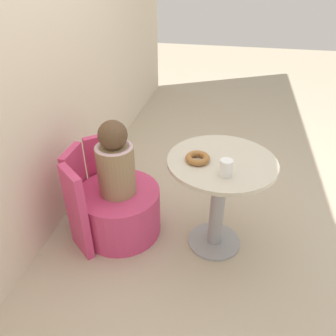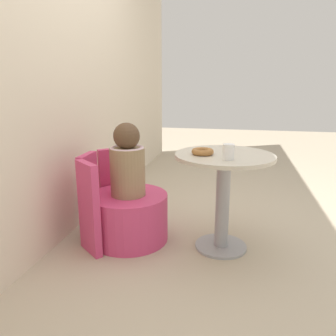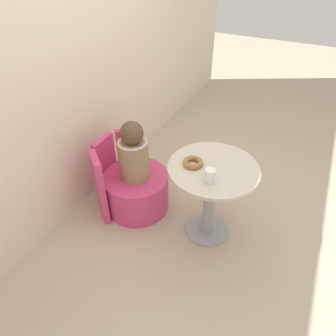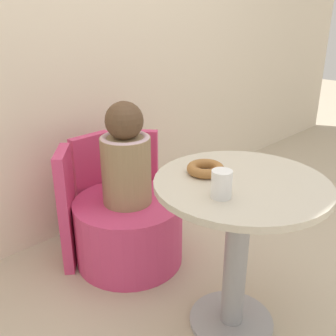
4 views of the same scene
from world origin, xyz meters
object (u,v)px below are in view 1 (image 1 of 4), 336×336
(round_table, at_px, (219,186))
(child_figure, at_px, (115,161))
(tub_chair, at_px, (120,211))
(cup, at_px, (226,168))
(donut, at_px, (198,158))

(round_table, height_order, child_figure, child_figure)
(tub_chair, relative_size, child_figure, 1.09)
(round_table, relative_size, child_figure, 1.30)
(child_figure, xyz_separation_m, cup, (-0.15, -0.68, 0.13))
(round_table, xyz_separation_m, child_figure, (-0.01, 0.66, 0.10))
(tub_chair, bearing_deg, cup, -102.09)
(round_table, relative_size, donut, 4.64)
(donut, distance_m, cup, 0.20)
(tub_chair, distance_m, child_figure, 0.40)
(cup, bearing_deg, tub_chair, 77.91)
(donut, xyz_separation_m, cup, (-0.12, -0.17, 0.03))
(child_figure, distance_m, cup, 0.71)
(round_table, bearing_deg, donut, 106.34)
(tub_chair, height_order, child_figure, child_figure)
(tub_chair, height_order, donut, donut)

